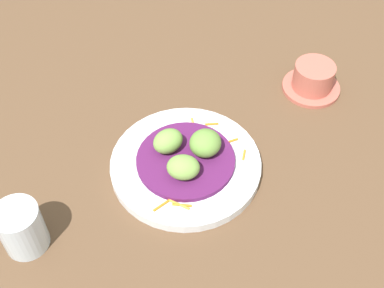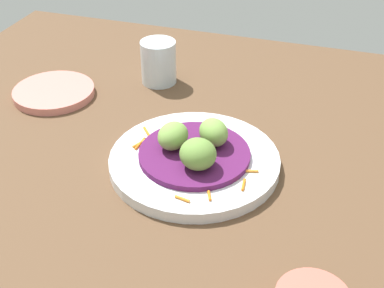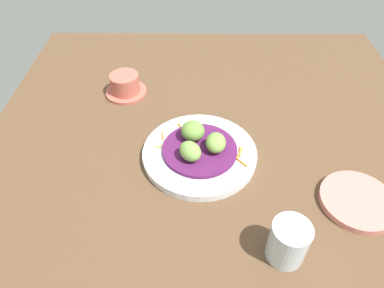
% 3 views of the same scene
% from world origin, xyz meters
% --- Properties ---
extents(table_surface, '(1.10, 1.10, 0.02)m').
position_xyz_m(table_surface, '(0.00, 0.00, 0.01)').
color(table_surface, brown).
rests_on(table_surface, ground).
extents(main_plate, '(0.26, 0.26, 0.02)m').
position_xyz_m(main_plate, '(0.05, -0.03, 0.03)').
color(main_plate, silver).
rests_on(main_plate, table_surface).
extents(cabbage_bed, '(0.17, 0.17, 0.01)m').
position_xyz_m(cabbage_bed, '(0.05, -0.03, 0.04)').
color(cabbage_bed, '#51194C').
rests_on(cabbage_bed, main_plate).
extents(carrot_garnish, '(0.15, 0.20, 0.00)m').
position_xyz_m(carrot_garnish, '(0.03, -0.01, 0.04)').
color(carrot_garnish, orange).
rests_on(carrot_garnish, main_plate).
extents(guac_scoop_left, '(0.07, 0.07, 0.04)m').
position_xyz_m(guac_scoop_left, '(0.08, -0.05, 0.07)').
color(guac_scoop_left, '#759E47').
rests_on(guac_scoop_left, cabbage_bed).
extents(guac_scoop_center, '(0.06, 0.05, 0.04)m').
position_xyz_m(guac_scoop_center, '(0.05, 0.00, 0.07)').
color(guac_scoop_center, '#759E47').
rests_on(guac_scoop_center, cabbage_bed).
extents(guac_scoop_right, '(0.08, 0.08, 0.04)m').
position_xyz_m(guac_scoop_right, '(0.02, -0.05, 0.07)').
color(guac_scoop_right, olive).
rests_on(guac_scoop_right, cabbage_bed).
extents(side_plate_small, '(0.15, 0.15, 0.01)m').
position_xyz_m(side_plate_small, '(0.18, 0.28, 0.03)').
color(side_plate_small, tan).
rests_on(side_plate_small, table_surface).
extents(water_glass, '(0.07, 0.07, 0.08)m').
position_xyz_m(water_glass, '(0.29, 0.11, 0.06)').
color(water_glass, silver).
rests_on(water_glass, table_surface).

